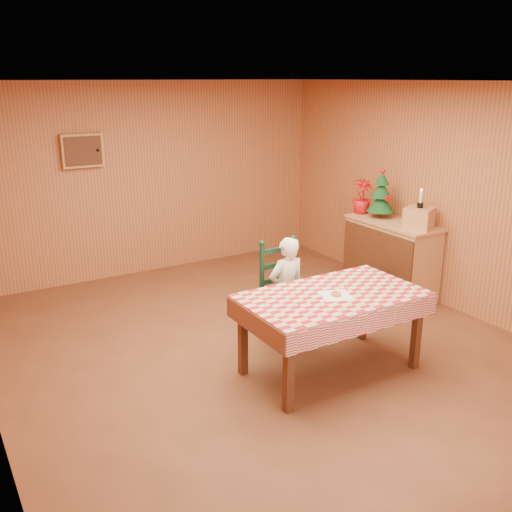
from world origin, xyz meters
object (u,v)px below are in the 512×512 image
(dining_table, at_px, (332,302))
(storage_bin, at_px, (369,289))
(seated_child, at_px, (287,291))
(shelf_unit, at_px, (391,257))
(crate, at_px, (419,218))
(ladder_chair, at_px, (283,294))
(christmas_tree, at_px, (381,196))

(dining_table, height_order, storage_bin, dining_table)
(dining_table, relative_size, storage_bin, 3.91)
(dining_table, bearing_deg, storage_bin, 36.04)
(seated_child, relative_size, shelf_unit, 0.91)
(crate, bearing_deg, storage_bin, 161.90)
(dining_table, xyz_separation_m, crate, (1.93, 0.83, 0.37))
(storage_bin, bearing_deg, crate, -18.10)
(crate, xyz_separation_m, storage_bin, (-0.55, 0.18, -0.84))
(seated_child, relative_size, storage_bin, 2.66)
(ladder_chair, bearing_deg, shelf_unit, 12.99)
(shelf_unit, bearing_deg, christmas_tree, 88.02)
(shelf_unit, distance_m, christmas_tree, 0.79)
(dining_table, height_order, seated_child, seated_child)
(shelf_unit, height_order, crate, crate)
(dining_table, xyz_separation_m, storage_bin, (1.39, 1.01, -0.48))
(dining_table, distance_m, shelf_unit, 2.29)
(ladder_chair, xyz_separation_m, crate, (1.93, 0.04, 0.55))
(crate, relative_size, storage_bin, 0.71)
(seated_child, xyz_separation_m, crate, (1.93, 0.10, 0.49))
(shelf_unit, xyz_separation_m, storage_bin, (-0.54, -0.22, -0.25))
(crate, height_order, storage_bin, crate)
(seated_child, distance_m, christmas_tree, 2.17)
(seated_child, xyz_separation_m, storage_bin, (1.39, 0.28, -0.35))
(christmas_tree, xyz_separation_m, storage_bin, (-0.55, -0.47, -1.00))
(shelf_unit, height_order, storage_bin, shelf_unit)
(ladder_chair, height_order, shelf_unit, ladder_chair)
(seated_child, height_order, christmas_tree, christmas_tree)
(seated_child, bearing_deg, storage_bin, -168.63)
(dining_table, distance_m, seated_child, 0.74)
(seated_child, height_order, crate, crate)
(seated_child, height_order, storage_bin, seated_child)
(shelf_unit, xyz_separation_m, crate, (0.01, -0.40, 0.59))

